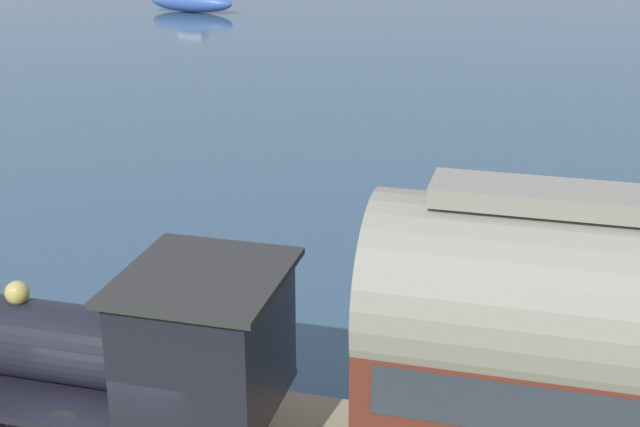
# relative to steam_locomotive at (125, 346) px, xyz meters

# --- Properties ---
(harbor_water) EXTENTS (80.00, 80.00, 0.01)m
(harbor_water) POSITION_rel_steam_locomotive_xyz_m (42.52, -0.11, -2.37)
(harbor_water) COLOR #2D4760
(harbor_water) RESTS_ON ground
(steam_locomotive) EXTENTS (2.43, 6.20, 3.51)m
(steam_locomotive) POSITION_rel_steam_locomotive_xyz_m (0.00, 0.00, 0.00)
(steam_locomotive) COLOR black
(steam_locomotive) RESTS_ON rail_embankment
(sailboat_blue) EXTENTS (2.37, 6.26, 9.30)m
(sailboat_blue) POSITION_rel_steam_locomotive_xyz_m (46.38, 18.24, -1.63)
(sailboat_blue) COLOR #335199
(sailboat_blue) RESTS_ON harbor_water
(rowboat_mid_harbor) EXTENTS (1.32, 2.37, 0.36)m
(rowboat_mid_harbor) POSITION_rel_steam_locomotive_xyz_m (10.28, -5.32, -2.19)
(rowboat_mid_harbor) COLOR #B7B2A3
(rowboat_mid_harbor) RESTS_ON harbor_water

